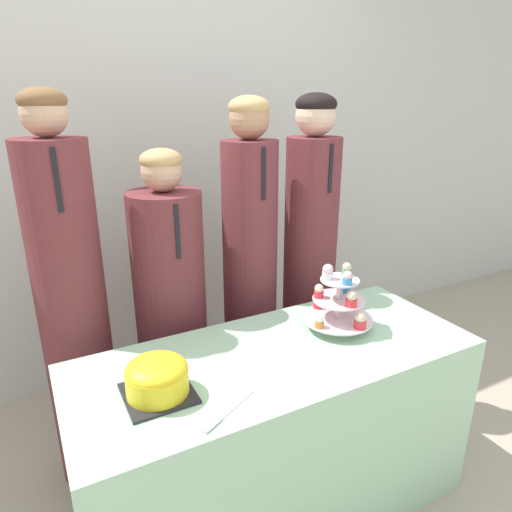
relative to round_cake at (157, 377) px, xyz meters
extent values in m
cube|color=silver|center=(0.46, 1.35, 0.56)|extent=(9.00, 0.06, 2.70)
cube|color=#A8DBB2|center=(0.46, 0.04, -0.43)|extent=(1.51, 0.61, 0.72)
cube|color=#232328|center=(0.00, 0.00, -0.06)|extent=(0.21, 0.21, 0.01)
cylinder|color=yellow|center=(0.00, 0.00, -0.01)|extent=(0.20, 0.20, 0.08)
ellipsoid|color=yellow|center=(0.00, 0.00, 0.03)|extent=(0.19, 0.19, 0.07)
cube|color=silver|center=(0.20, -0.16, -0.06)|extent=(0.15, 0.09, 0.00)
cube|color=#B2B2B7|center=(0.09, -0.21, -0.06)|extent=(0.07, 0.05, 0.01)
cylinder|color=silver|center=(0.77, 0.09, 0.04)|extent=(0.02, 0.02, 0.21)
cylinder|color=silver|center=(0.77, 0.09, -0.02)|extent=(0.28, 0.28, 0.01)
cylinder|color=silver|center=(0.77, 0.09, 0.06)|extent=(0.21, 0.21, 0.01)
cylinder|color=silver|center=(0.77, 0.09, 0.14)|extent=(0.15, 0.15, 0.01)
cylinder|color=orange|center=(0.66, 0.06, -0.01)|extent=(0.04, 0.04, 0.03)
sphere|color=white|center=(0.66, 0.06, 0.01)|extent=(0.03, 0.03, 0.03)
cylinder|color=#E5333D|center=(0.79, -0.02, -0.01)|extent=(0.05, 0.05, 0.03)
sphere|color=beige|center=(0.79, -0.02, 0.02)|extent=(0.05, 0.05, 0.05)
cylinder|color=orange|center=(0.88, 0.13, -0.01)|extent=(0.04, 0.04, 0.03)
sphere|color=white|center=(0.88, 0.13, 0.02)|extent=(0.04, 0.04, 0.04)
cylinder|color=#E5333D|center=(0.76, 0.21, -0.01)|extent=(0.04, 0.04, 0.03)
sphere|color=silver|center=(0.76, 0.21, 0.02)|extent=(0.04, 0.04, 0.04)
cylinder|color=#3893DB|center=(0.84, 0.13, 0.08)|extent=(0.04, 0.04, 0.03)
sphere|color=white|center=(0.84, 0.13, 0.10)|extent=(0.03, 0.03, 0.03)
cylinder|color=#E5333D|center=(0.71, 0.14, 0.08)|extent=(0.04, 0.04, 0.03)
sphere|color=#F4E5C6|center=(0.71, 0.14, 0.10)|extent=(0.04, 0.04, 0.04)
cylinder|color=#E5333D|center=(0.77, 0.02, 0.08)|extent=(0.04, 0.04, 0.03)
sphere|color=beige|center=(0.77, 0.02, 0.11)|extent=(0.04, 0.04, 0.04)
cylinder|color=#4CB766|center=(0.82, 0.11, 0.16)|extent=(0.04, 0.04, 0.03)
sphere|color=beige|center=(0.82, 0.11, 0.18)|extent=(0.04, 0.04, 0.04)
cylinder|color=white|center=(0.73, 0.12, 0.16)|extent=(0.04, 0.04, 0.03)
sphere|color=silver|center=(0.73, 0.12, 0.19)|extent=(0.04, 0.04, 0.04)
cylinder|color=#3893DB|center=(0.77, 0.04, 0.16)|extent=(0.04, 0.04, 0.02)
sphere|color=silver|center=(0.77, 0.04, 0.18)|extent=(0.04, 0.04, 0.04)
cylinder|color=brown|center=(-0.17, 0.59, -0.05)|extent=(0.27, 0.27, 1.47)
sphere|color=#D6AD89|center=(-0.17, 0.59, 0.77)|extent=(0.16, 0.16, 0.16)
ellipsoid|color=brown|center=(-0.17, 0.59, 0.81)|extent=(0.17, 0.17, 0.09)
cube|color=black|center=(-0.17, 0.46, 0.56)|extent=(0.02, 0.01, 0.22)
cylinder|color=brown|center=(0.23, 0.59, -0.17)|extent=(0.31, 0.31, 1.24)
sphere|color=#D6AD89|center=(0.23, 0.59, 0.54)|extent=(0.17, 0.17, 0.17)
ellipsoid|color=tan|center=(0.23, 0.59, 0.58)|extent=(0.17, 0.17, 0.09)
cube|color=black|center=(0.23, 0.44, 0.32)|extent=(0.02, 0.01, 0.22)
cylinder|color=brown|center=(0.63, 0.59, -0.07)|extent=(0.26, 0.26, 1.43)
sphere|color=tan|center=(0.63, 0.59, 0.73)|extent=(0.18, 0.18, 0.18)
ellipsoid|color=tan|center=(0.63, 0.59, 0.78)|extent=(0.18, 0.18, 0.10)
cube|color=black|center=(0.63, 0.46, 0.51)|extent=(0.02, 0.01, 0.22)
cylinder|color=brown|center=(0.98, 0.59, -0.07)|extent=(0.27, 0.27, 1.43)
sphere|color=beige|center=(0.98, 0.59, 0.74)|extent=(0.19, 0.19, 0.19)
ellipsoid|color=black|center=(0.98, 0.59, 0.79)|extent=(0.19, 0.19, 0.10)
cube|color=black|center=(0.98, 0.46, 0.51)|extent=(0.02, 0.01, 0.22)
camera|label=1|loc=(-0.30, -1.21, 0.83)|focal=32.00mm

